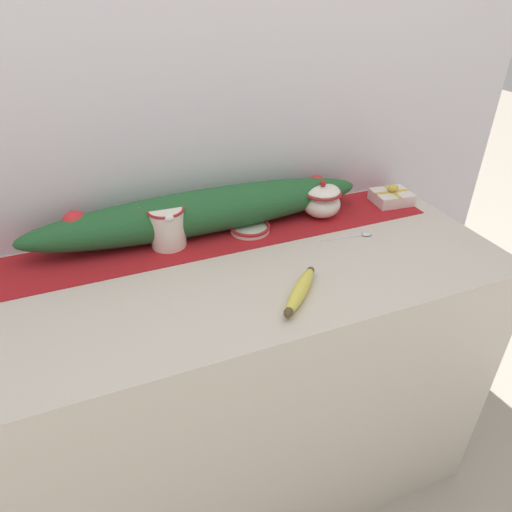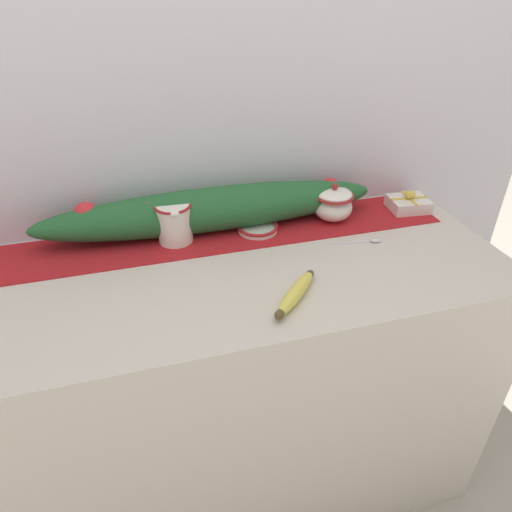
{
  "view_description": "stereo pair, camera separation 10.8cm",
  "coord_description": "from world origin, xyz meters",
  "px_view_note": "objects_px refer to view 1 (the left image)",
  "views": [
    {
      "loc": [
        -0.31,
        -0.95,
        1.61
      ],
      "look_at": [
        0.07,
        -0.03,
        0.98
      ],
      "focal_mm": 32.0,
      "sensor_mm": 36.0,
      "label": 1
    },
    {
      "loc": [
        -0.21,
        -0.99,
        1.61
      ],
      "look_at": [
        0.07,
        -0.03,
        0.98
      ],
      "focal_mm": 32.0,
      "sensor_mm": 36.0,
      "label": 2
    }
  ],
  "objects_px": {
    "small_dish": "(250,228)",
    "spoon": "(362,235)",
    "sugar_bowl": "(322,200)",
    "gift_box": "(391,197)",
    "banana": "(300,291)",
    "cream_pitcher": "(167,226)"
  },
  "relations": [
    {
      "from": "banana",
      "to": "spoon",
      "type": "distance_m",
      "value": 0.37
    },
    {
      "from": "small_dish",
      "to": "gift_box",
      "type": "relative_size",
      "value": 0.95
    },
    {
      "from": "cream_pitcher",
      "to": "banana",
      "type": "height_order",
      "value": "cream_pitcher"
    },
    {
      "from": "cream_pitcher",
      "to": "small_dish",
      "type": "height_order",
      "value": "cream_pitcher"
    },
    {
      "from": "spoon",
      "to": "gift_box",
      "type": "height_order",
      "value": "gift_box"
    },
    {
      "from": "spoon",
      "to": "sugar_bowl",
      "type": "bearing_deg",
      "value": 116.92
    },
    {
      "from": "cream_pitcher",
      "to": "banana",
      "type": "xyz_separation_m",
      "value": [
        0.24,
        -0.36,
        -0.05
      ]
    },
    {
      "from": "small_dish",
      "to": "banana",
      "type": "height_order",
      "value": "banana"
    },
    {
      "from": "small_dish",
      "to": "spoon",
      "type": "bearing_deg",
      "value": -26.51
    },
    {
      "from": "cream_pitcher",
      "to": "spoon",
      "type": "xyz_separation_m",
      "value": [
        0.55,
        -0.16,
        -0.06
      ]
    },
    {
      "from": "gift_box",
      "to": "banana",
      "type": "bearing_deg",
      "value": -145.98
    },
    {
      "from": "small_dish",
      "to": "banana",
      "type": "distance_m",
      "value": 0.35
    },
    {
      "from": "banana",
      "to": "gift_box",
      "type": "height_order",
      "value": "gift_box"
    },
    {
      "from": "sugar_bowl",
      "to": "gift_box",
      "type": "relative_size",
      "value": 0.93
    },
    {
      "from": "banana",
      "to": "small_dish",
      "type": "bearing_deg",
      "value": 89.2
    },
    {
      "from": "sugar_bowl",
      "to": "small_dish",
      "type": "distance_m",
      "value": 0.25
    },
    {
      "from": "banana",
      "to": "gift_box",
      "type": "xyz_separation_m",
      "value": [
        0.52,
        0.35,
        0.01
      ]
    },
    {
      "from": "spoon",
      "to": "small_dish",
      "type": "bearing_deg",
      "value": 161.6
    },
    {
      "from": "cream_pitcher",
      "to": "banana",
      "type": "distance_m",
      "value": 0.43
    },
    {
      "from": "sugar_bowl",
      "to": "cream_pitcher",
      "type": "bearing_deg",
      "value": 179.82
    },
    {
      "from": "sugar_bowl",
      "to": "gift_box",
      "type": "bearing_deg",
      "value": -0.78
    },
    {
      "from": "small_dish",
      "to": "spoon",
      "type": "relative_size",
      "value": 0.77
    }
  ]
}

